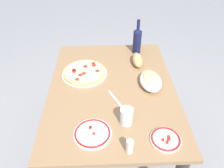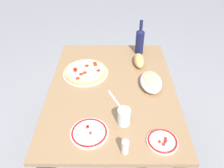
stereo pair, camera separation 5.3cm
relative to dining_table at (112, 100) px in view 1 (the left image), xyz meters
The scene contains 11 objects.
ground_plane 0.58m from the dining_table, ahead, with size 8.00×8.00×0.00m, color gray.
dining_table is the anchor object (origin of this frame).
pepperoni_pizza 0.29m from the dining_table, 129.48° to the right, with size 0.34×0.34×0.03m.
baked_pasta_dish 0.32m from the dining_table, 93.93° to the left, with size 0.24×0.15×0.08m.
wine_bottle 0.57m from the dining_table, 153.81° to the left, with size 0.07×0.07×0.29m.
water_glass 0.37m from the dining_table, 12.27° to the left, with size 0.08×0.08×0.11m, color silver.
side_plate_near 0.55m from the dining_table, 30.87° to the left, with size 0.17×0.17×0.02m.
side_plate_far 0.44m from the dining_table, 17.22° to the right, with size 0.22×0.22×0.02m.
bread_loaf 0.39m from the dining_table, 143.45° to the left, with size 0.19×0.08×0.07m, color tan.
spice_shaker 0.55m from the dining_table, ahead, with size 0.04×0.04×0.09m.
fork_left 0.17m from the dining_table, ahead, with size 0.17×0.02×0.01m, color #B7B7BC.
Camera 1 is at (1.19, -0.05, 1.71)m, focal length 35.68 mm.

